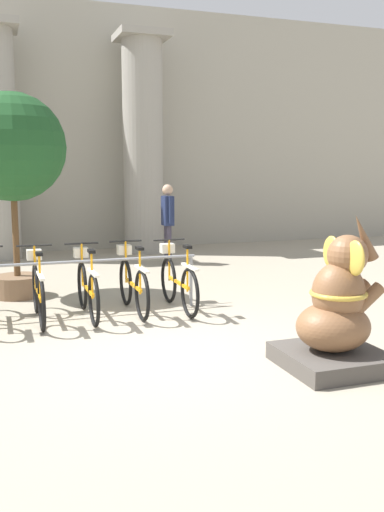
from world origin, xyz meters
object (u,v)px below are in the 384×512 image
Objects in this scene: bicycle_2 at (87,288)px; elephant_statue at (337,316)px; person_pedestrian at (168,216)px; bicycle_4 at (178,282)px; potted_tree at (12,153)px; bicycle_3 at (133,284)px; bicycle_1 at (38,291)px.

bicycle_2 is 1.06× the size of elephant_statue.
elephant_statue is 6.80m from person_pedestrian.
potted_tree is (-2.15, 1.64, 1.85)m from bicycle_4.
elephant_statue is 0.94× the size of person_pedestrian.
potted_tree is (-1.50, 1.58, 1.85)m from bicycle_3.
bicycle_1 is 3.94m from elephant_statue.
elephant_statue is (2.72, -2.86, 0.13)m from bicycle_1.
bicycle_2 is at bearing -120.87° from person_pedestrian.
bicycle_4 is (1.95, 0.01, 0.00)m from bicycle_1.
bicycle_3 is at bearing 115.89° from elephant_statue.
bicycle_1 is at bearing -177.14° from bicycle_3.
bicycle_3 is at bearing 5.21° from bicycle_2.
bicycle_1 is 1.06× the size of elephant_statue.
bicycle_4 is at bearing 105.00° from elephant_statue.
person_pedestrian is (2.99, 3.92, 0.61)m from bicycle_1.
potted_tree reaches higher than bicycle_1.
elephant_statue reaches higher than bicycle_2.
bicycle_2 is at bearing -179.97° from bicycle_4.
person_pedestrian is (2.34, 3.91, 0.61)m from bicycle_2.
bicycle_1 is 0.65m from bicycle_2.
bicycle_4 is 2.97m from elephant_statue.
person_pedestrian reaches higher than bicycle_3.
person_pedestrian is (1.69, 3.86, 0.61)m from bicycle_3.
person_pedestrian reaches higher than bicycle_1.
bicycle_3 is 0.53× the size of potted_tree.
person_pedestrian is at bearing 75.13° from bicycle_4.
elephant_statue is (0.77, -2.86, 0.13)m from bicycle_4.
bicycle_2 and bicycle_4 have the same top height.
bicycle_4 is at bearing 0.18° from bicycle_1.
bicycle_2 is 3.53m from elephant_statue.
bicycle_1 and bicycle_2 have the same top height.
person_pedestrian reaches higher than bicycle_2.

